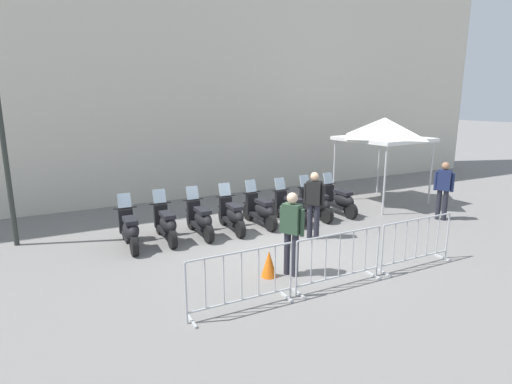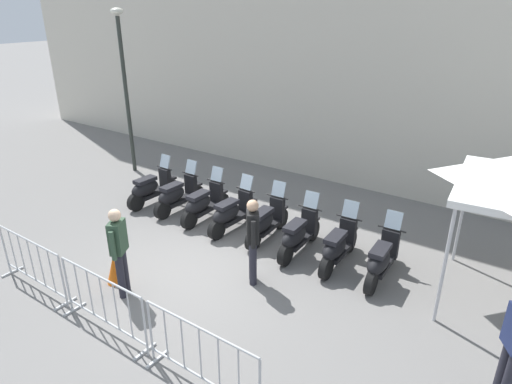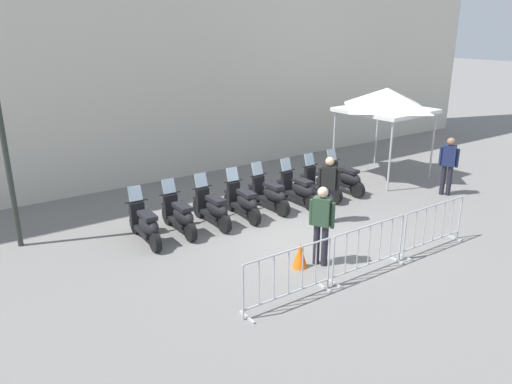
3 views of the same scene
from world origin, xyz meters
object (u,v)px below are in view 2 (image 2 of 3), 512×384
traffic_cone (114,270)px  motorcycle_3 (232,213)px  motorcycle_2 (203,204)px  officer_mid_plaza (253,237)px  motorcycle_1 (177,195)px  motorcycle_6 (338,246)px  motorcycle_5 (298,235)px  barrier_segment_2 (201,359)px  barrier_segment_0 (32,264)px  motorcycle_7 (381,259)px  motorcycle_4 (266,222)px  barrier_segment_1 (103,304)px  motorcycle_0 (151,188)px  officer_by_barriers (119,248)px  street_lamp (124,75)px

traffic_cone → motorcycle_3: bearing=75.2°
motorcycle_2 → officer_mid_plaza: 2.96m
motorcycle_1 → motorcycle_6: same height
motorcycle_5 → barrier_segment_2: size_ratio=0.87×
motorcycle_1 → barrier_segment_2: size_ratio=0.87×
motorcycle_5 → barrier_segment_0: 5.21m
motorcycle_7 → motorcycle_3: bearing=175.7°
motorcycle_1 → motorcycle_4: same height
motorcycle_3 → barrier_segment_1: bearing=-88.0°
motorcycle_6 → traffic_cone: size_ratio=3.14×
motorcycle_0 → motorcycle_2: (1.81, -0.10, 0.00)m
motorcycle_1 → barrier_segment_1: (1.93, -4.17, 0.07)m
motorcycle_2 → motorcycle_5: bearing=-5.8°
motorcycle_3 → motorcycle_6: (2.71, -0.22, 0.00)m
motorcycle_3 → motorcycle_5: (1.80, -0.18, 0.00)m
barrier_segment_0 → motorcycle_7: bearing=32.7°
motorcycle_3 → officer_mid_plaza: (1.50, -1.57, 0.53)m
motorcycle_0 → officer_by_barriers: officer_by_barriers is taller
motorcycle_1 → motorcycle_6: (4.50, -0.40, 0.00)m
motorcycle_4 → traffic_cone: 3.40m
motorcycle_2 → motorcycle_3: same height
motorcycle_0 → officer_mid_plaza: officer_mid_plaza is taller
street_lamp → traffic_cone: (4.24, -4.84, -2.75)m
motorcycle_0 → motorcycle_1: (0.91, -0.01, 0.00)m
motorcycle_0 → motorcycle_7: (6.31, -0.47, 0.00)m
motorcycle_2 → motorcycle_4: size_ratio=1.00×
motorcycle_5 → motorcycle_3: bearing=174.3°
motorcycle_1 → barrier_segment_0: bearing=-91.9°
motorcycle_3 → street_lamp: street_lamp is taller
motorcycle_0 → motorcycle_3: same height
barrier_segment_2 → motorcycle_6: bearing=82.7°
officer_mid_plaza → motorcycle_4: bearing=110.4°
motorcycle_2 → officer_by_barriers: officer_by_barriers is taller
motorcycle_2 → motorcycle_7: same height
officer_mid_plaza → barrier_segment_2: bearing=-74.9°
motorcycle_1 → officer_mid_plaza: (3.30, -1.76, 0.53)m
motorcycle_6 → motorcycle_4: bearing=172.8°
officer_mid_plaza → officer_by_barriers: 2.41m
motorcycle_0 → barrier_segment_1: (2.84, -4.18, 0.07)m
motorcycle_5 → officer_by_barriers: (-2.15, -2.93, 0.53)m
motorcycle_3 → motorcycle_2: bearing=174.1°
motorcycle_7 → barrier_segment_2: motorcycle_7 is taller
motorcycle_2 → traffic_cone: motorcycle_2 is taller
motorcycle_0 → barrier_segment_1: bearing=-55.8°
street_lamp → motorcycle_2: bearing=-23.6°
barrier_segment_2 → traffic_cone: barrier_segment_2 is taller
street_lamp → motorcycle_0: bearing=-36.3°
traffic_cone → motorcycle_6: bearing=38.0°
motorcycle_7 → officer_mid_plaza: officer_mid_plaza is taller
motorcycle_6 → motorcycle_0: bearing=175.7°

